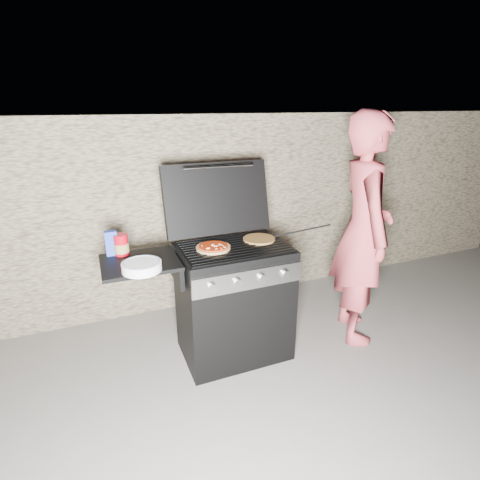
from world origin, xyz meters
name	(u,v)px	position (x,y,z in m)	size (l,w,h in m)	color
ground	(234,351)	(0.00, 0.00, 0.00)	(50.00, 50.00, 0.00)	#67625C
stone_wall	(195,211)	(0.00, 1.05, 0.90)	(8.00, 0.35, 1.80)	gray
gas_grill	(203,307)	(-0.25, 0.00, 0.46)	(1.34, 0.79, 0.91)	black
pizza_topped	(213,247)	(-0.15, 0.00, 0.92)	(0.25, 0.25, 0.03)	tan
pizza_plain	(259,239)	(0.23, 0.05, 0.92)	(0.24, 0.24, 0.01)	#B0843D
sauce_jar	(121,245)	(-0.76, 0.15, 0.98)	(0.10, 0.10, 0.15)	#A80713
blue_carton	(111,243)	(-0.83, 0.17, 0.99)	(0.08, 0.05, 0.17)	#20399E
plate_stack	(142,266)	(-0.68, -0.16, 0.93)	(0.25, 0.25, 0.06)	white
person	(363,231)	(1.06, -0.12, 0.93)	(0.68, 0.44, 1.85)	#BA4149
tongs	(301,230)	(0.57, 0.00, 0.96)	(0.01, 0.01, 0.46)	black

